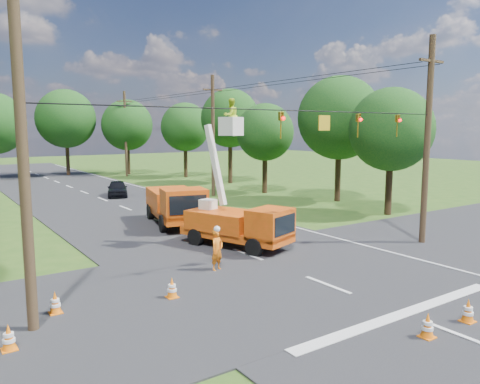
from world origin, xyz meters
TOP-DOWN VIEW (x-y plane):
  - ground at (0.00, 20.00)m, footprint 140.00×140.00m
  - road_main at (0.00, 20.00)m, footprint 12.00×100.00m
  - road_cross at (0.00, 2.00)m, footprint 56.00×10.00m
  - stop_bar at (0.00, -3.20)m, footprint 9.00×0.45m
  - edge_line at (5.60, 20.00)m, footprint 0.12×90.00m
  - bucket_truck at (0.48, 6.45)m, footprint 3.69×5.77m
  - second_truck at (0.39, 12.82)m, footprint 3.79×6.74m
  - ground_worker at (-2.30, 3.85)m, footprint 0.71×0.58m
  - distant_car at (1.67, 26.23)m, footprint 2.79×4.22m
  - traffic_cone_0 at (-0.83, -4.56)m, footprint 0.38×0.38m
  - traffic_cone_1 at (1.07, -4.61)m, footprint 0.38×0.38m
  - traffic_cone_2 at (1.50, 7.48)m, footprint 0.38×0.38m
  - traffic_cone_3 at (3.17, 10.40)m, footprint 0.38×0.38m
  - traffic_cone_4 at (-5.17, 2.05)m, footprint 0.38×0.38m
  - traffic_cone_5 at (-8.71, 2.85)m, footprint 0.38×0.38m
  - traffic_cone_6 at (-10.26, 1.01)m, footprint 0.38×0.38m
  - traffic_cone_7 at (4.80, 16.87)m, footprint 0.38×0.38m
  - pole_right_near at (8.50, 2.00)m, footprint 1.80×0.30m
  - pole_right_mid at (8.50, 22.00)m, footprint 1.80×0.30m
  - pole_right_far at (8.50, 42.00)m, footprint 1.80×0.30m
  - pole_left at (-9.50, 2.00)m, footprint 0.30×0.30m
  - signal_span at (2.23, 1.99)m, footprint 18.00×0.29m
  - tree_right_a at (13.50, 8.00)m, footprint 5.40×5.40m
  - tree_right_b at (15.00, 14.00)m, footprint 6.40×6.40m
  - tree_right_c at (13.20, 21.00)m, footprint 5.00×5.00m
  - tree_right_d at (14.80, 29.00)m, footprint 6.00×6.00m
  - tree_right_e at (13.80, 37.00)m, footprint 5.60×5.60m
  - tree_far_b at (3.00, 47.00)m, footprint 7.00×7.00m
  - tree_far_c at (9.50, 44.00)m, footprint 6.20×6.20m

SIDE VIEW (x-z plane):
  - ground at x=0.00m, z-range 0.00..0.00m
  - road_main at x=0.00m, z-range -0.03..0.03m
  - road_cross at x=0.00m, z-range -0.04..0.04m
  - stop_bar at x=0.00m, z-range -0.01..0.01m
  - edge_line at x=5.60m, z-range -0.01..0.01m
  - traffic_cone_0 at x=-0.83m, z-range 0.00..0.71m
  - traffic_cone_1 at x=1.07m, z-range 0.00..0.71m
  - traffic_cone_2 at x=1.50m, z-range 0.00..0.71m
  - traffic_cone_3 at x=3.17m, z-range 0.00..0.71m
  - traffic_cone_4 at x=-5.17m, z-range 0.00..0.71m
  - traffic_cone_5 at x=-8.71m, z-range 0.00..0.71m
  - traffic_cone_6 at x=-10.26m, z-range 0.00..0.71m
  - traffic_cone_7 at x=4.80m, z-range 0.00..0.71m
  - distant_car at x=1.67m, z-range 0.00..1.33m
  - ground_worker at x=-2.30m, z-range 0.00..1.67m
  - second_truck at x=0.39m, z-range 0.05..2.43m
  - bucket_truck at x=0.48m, z-range -2.01..5.01m
  - pole_left at x=-9.50m, z-range 0.00..9.00m
  - pole_right_near at x=8.50m, z-range 0.11..10.11m
  - pole_right_mid at x=8.50m, z-range 0.11..10.11m
  - pole_right_far at x=8.50m, z-range 0.11..10.11m
  - tree_right_c at x=13.20m, z-range 1.40..9.23m
  - tree_right_a at x=13.50m, z-range 1.42..9.70m
  - tree_right_e at x=13.80m, z-range 1.50..10.12m
  - signal_span at x=2.23m, z-range 5.34..6.41m
  - tree_far_c at x=9.50m, z-range 1.47..10.65m
  - tree_right_b at x=15.00m, z-range 1.61..11.26m
  - tree_right_d at x=14.80m, z-range 1.83..11.53m
  - tree_far_b at x=3.00m, z-range 1.65..11.97m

